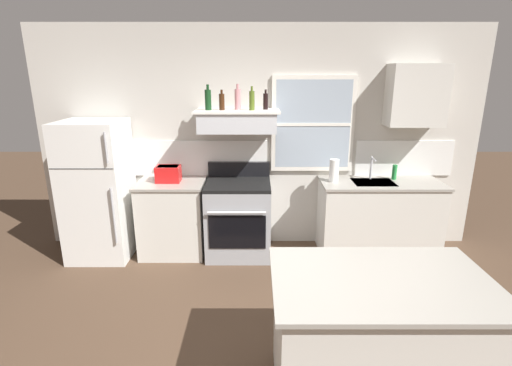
% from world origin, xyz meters
% --- Properties ---
extents(ground_plane, '(16.00, 16.00, 0.00)m').
position_xyz_m(ground_plane, '(0.00, 0.00, 0.00)').
color(ground_plane, '#4C3828').
extents(back_wall, '(5.40, 0.11, 2.70)m').
position_xyz_m(back_wall, '(0.03, 2.23, 1.35)').
color(back_wall, beige).
rests_on(back_wall, ground_plane).
extents(refrigerator, '(0.70, 0.72, 1.64)m').
position_xyz_m(refrigerator, '(-1.90, 1.84, 0.82)').
color(refrigerator, white).
rests_on(refrigerator, ground_plane).
extents(counter_left_of_stove, '(0.79, 0.63, 0.91)m').
position_xyz_m(counter_left_of_stove, '(-1.05, 1.90, 0.46)').
color(counter_left_of_stove, silver).
rests_on(counter_left_of_stove, ground_plane).
extents(toaster, '(0.30, 0.20, 0.19)m').
position_xyz_m(toaster, '(-1.07, 1.90, 1.01)').
color(toaster, red).
rests_on(toaster, counter_left_of_stove).
extents(stove_range, '(0.76, 0.69, 1.09)m').
position_xyz_m(stove_range, '(-0.25, 1.86, 0.46)').
color(stove_range, '#9EA0A5').
rests_on(stove_range, ground_plane).
extents(range_hood_shelf, '(0.96, 0.52, 0.24)m').
position_xyz_m(range_hood_shelf, '(-0.25, 1.96, 1.62)').
color(range_hood_shelf, silver).
extents(bottle_dark_green_wine, '(0.07, 0.07, 0.28)m').
position_xyz_m(bottle_dark_green_wine, '(-0.58, 1.93, 1.86)').
color(bottle_dark_green_wine, '#143819').
rests_on(bottle_dark_green_wine, range_hood_shelf).
extents(bottle_brown_stout, '(0.06, 0.06, 0.22)m').
position_xyz_m(bottle_brown_stout, '(-0.42, 1.93, 1.84)').
color(bottle_brown_stout, '#381E0F').
rests_on(bottle_brown_stout, range_hood_shelf).
extents(bottle_rose_pink, '(0.07, 0.07, 0.28)m').
position_xyz_m(bottle_rose_pink, '(-0.25, 1.98, 1.86)').
color(bottle_rose_pink, '#C67F84').
rests_on(bottle_rose_pink, range_hood_shelf).
extents(bottle_olive_oil_square, '(0.06, 0.06, 0.26)m').
position_xyz_m(bottle_olive_oil_square, '(-0.08, 1.91, 1.86)').
color(bottle_olive_oil_square, '#4C601E').
rests_on(bottle_olive_oil_square, range_hood_shelf).
extents(bottle_balsamic_dark, '(0.06, 0.06, 0.22)m').
position_xyz_m(bottle_balsamic_dark, '(0.07, 2.00, 1.84)').
color(bottle_balsamic_dark, black).
rests_on(bottle_balsamic_dark, range_hood_shelf).
extents(counter_right_with_sink, '(1.43, 0.63, 0.91)m').
position_xyz_m(counter_right_with_sink, '(1.45, 1.90, 0.46)').
color(counter_right_with_sink, silver).
rests_on(counter_right_with_sink, ground_plane).
extents(sink_faucet, '(0.03, 0.17, 0.28)m').
position_xyz_m(sink_faucet, '(1.35, 2.00, 1.08)').
color(sink_faucet, silver).
rests_on(sink_faucet, counter_right_with_sink).
extents(paper_towel_roll, '(0.11, 0.11, 0.27)m').
position_xyz_m(paper_towel_roll, '(0.88, 1.90, 1.04)').
color(paper_towel_roll, white).
rests_on(paper_towel_roll, counter_right_with_sink).
extents(dish_soap_bottle, '(0.06, 0.06, 0.18)m').
position_xyz_m(dish_soap_bottle, '(1.63, 2.00, 1.00)').
color(dish_soap_bottle, '#268C3F').
rests_on(dish_soap_bottle, counter_right_with_sink).
extents(kitchen_island, '(1.40, 0.90, 0.91)m').
position_xyz_m(kitchen_island, '(0.76, -0.29, 0.46)').
color(kitchen_island, silver).
rests_on(kitchen_island, ground_plane).
extents(upper_cabinet_right, '(0.64, 0.32, 0.70)m').
position_xyz_m(upper_cabinet_right, '(1.80, 2.04, 1.90)').
color(upper_cabinet_right, silver).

